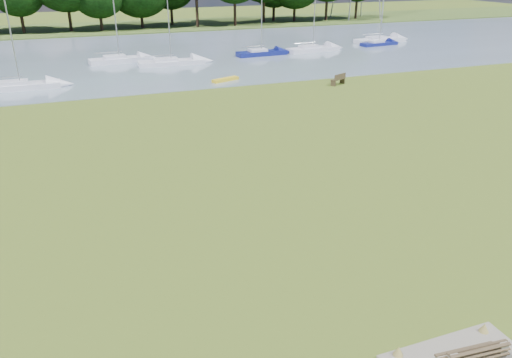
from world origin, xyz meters
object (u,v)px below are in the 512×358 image
object	(u,v)px
riverbank_bench	(339,79)
sailboat_5	(19,84)
sailboat_8	(171,61)
sailboat_1	(312,48)
kayak	(225,80)
sailboat_3	(379,42)
sailboat_2	(380,39)
sailboat_4	(119,58)
sailboat_0	(261,51)

from	to	relation	value
riverbank_bench	sailboat_5	bearing A→B (deg)	138.03
sailboat_8	sailboat_1	bearing A→B (deg)	8.60
kayak	sailboat_5	world-z (taller)	sailboat_5
sailboat_3	sailboat_5	distance (m)	46.47
riverbank_bench	kayak	distance (m)	10.88
sailboat_2	sailboat_3	size ratio (longest dim) A/B	1.26
sailboat_5	sailboat_4	bearing A→B (deg)	46.31
riverbank_bench	sailboat_8	bearing A→B (deg)	104.65
sailboat_4	riverbank_bench	bearing A→B (deg)	-52.03
sailboat_0	sailboat_2	world-z (taller)	sailboat_2
sailboat_4	sailboat_5	size ratio (longest dim) A/B	0.87
sailboat_2	sailboat_4	size ratio (longest dim) A/B	1.12
sailboat_1	kayak	bearing A→B (deg)	-148.08
sailboat_3	kayak	bearing A→B (deg)	-158.23
sailboat_2	sailboat_5	world-z (taller)	sailboat_5
kayak	sailboat_0	xyz separation A→B (m)	(8.51, 12.24, 0.36)
sailboat_0	sailboat_2	size ratio (longest dim) A/B	0.93
sailboat_0	sailboat_8	bearing A→B (deg)	-173.47
kayak	sailboat_4	size ratio (longest dim) A/B	0.35
sailboat_5	riverbank_bench	bearing A→B (deg)	-16.27
sailboat_1	sailboat_5	xyz separation A→B (m)	(-34.34, -9.32, -0.00)
sailboat_0	sailboat_3	size ratio (longest dim) A/B	1.17
sailboat_8	sailboat_5	bearing A→B (deg)	-154.70
kayak	sailboat_4	bearing A→B (deg)	100.54
sailboat_2	sailboat_8	xyz separation A→B (m)	(-31.71, -6.20, -0.07)
kayak	sailboat_0	size ratio (longest dim) A/B	0.34
sailboat_2	sailboat_5	bearing A→B (deg)	-169.49
sailboat_4	sailboat_8	size ratio (longest dim) A/B	1.04
sailboat_0	sailboat_2	distance (m)	20.43
sailboat_8	riverbank_bench	bearing A→B (deg)	-49.20
sailboat_8	sailboat_2	bearing A→B (deg)	12.25
kayak	sailboat_8	size ratio (longest dim) A/B	0.37
sailboat_0	sailboat_1	distance (m)	7.36
sailboat_3	sailboat_0	bearing A→B (deg)	179.70
sailboat_1	sailboat_2	size ratio (longest dim) A/B	1.04
riverbank_bench	sailboat_1	bearing A→B (deg)	45.65
sailboat_4	sailboat_3	bearing A→B (deg)	-5.20
sailboat_1	riverbank_bench	bearing A→B (deg)	-116.19
sailboat_3	sailboat_8	world-z (taller)	sailboat_8
sailboat_0	sailboat_5	bearing A→B (deg)	-165.02
sailboat_0	sailboat_2	bearing A→B (deg)	8.73
sailboat_3	sailboat_4	world-z (taller)	sailboat_4
sailboat_2	sailboat_1	bearing A→B (deg)	-168.61
kayak	sailboat_0	world-z (taller)	sailboat_0
riverbank_bench	sailboat_2	world-z (taller)	sailboat_2
sailboat_0	sailboat_8	size ratio (longest dim) A/B	1.09
sailboat_1	sailboat_0	bearing A→B (deg)	176.94
riverbank_bench	sailboat_3	xyz separation A→B (m)	(17.19, 19.20, -0.08)
sailboat_3	riverbank_bench	bearing A→B (deg)	-137.74
sailboat_2	sailboat_8	distance (m)	32.31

